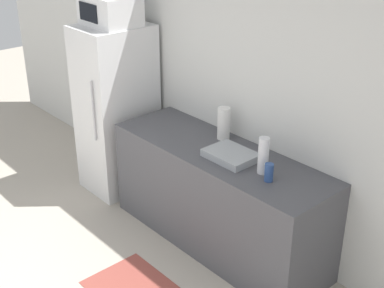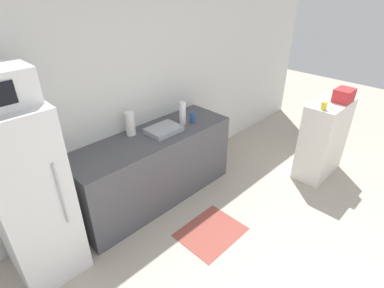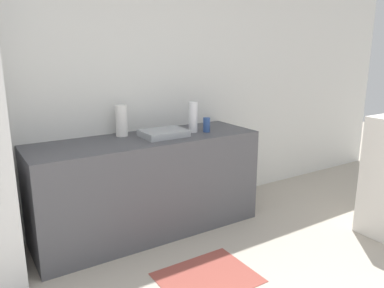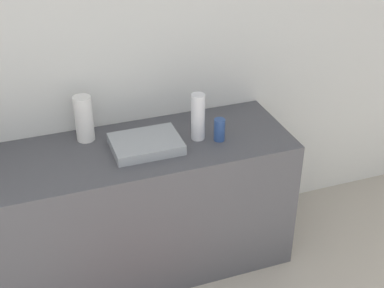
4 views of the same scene
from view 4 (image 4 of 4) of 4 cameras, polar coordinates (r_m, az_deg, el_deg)
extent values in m
cube|color=silver|center=(3.21, -14.59, 7.86)|extent=(8.00, 0.06, 2.60)
cube|color=#4C4C51|center=(3.36, -7.30, -7.21)|extent=(2.06, 0.65, 0.89)
cube|color=#9EA3A8|center=(3.09, -4.93, 0.01)|extent=(0.40, 0.30, 0.06)
cylinder|color=silver|center=(3.13, 0.64, 2.91)|extent=(0.08, 0.08, 0.29)
cylinder|color=#2D4C8C|center=(3.15, 2.94, 1.53)|extent=(0.07, 0.07, 0.14)
cylinder|color=white|center=(3.18, -11.46, 2.67)|extent=(0.11, 0.11, 0.28)
camera|label=1|loc=(3.27, 78.26, 13.37)|focal=50.00mm
camera|label=2|loc=(1.39, -103.14, -7.14)|focal=28.00mm
camera|label=3|loc=(1.30, -97.23, -54.32)|focal=35.00mm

